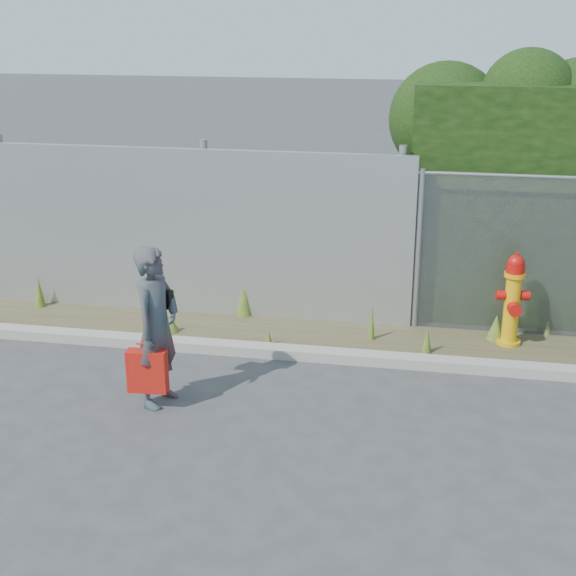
# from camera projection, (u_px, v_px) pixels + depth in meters

# --- Properties ---
(ground) EXTENTS (80.00, 80.00, 0.00)m
(ground) POSITION_uv_depth(u_px,v_px,m) (293.00, 436.00, 7.66)
(ground) COLOR #37373A
(ground) RESTS_ON ground
(curb) EXTENTS (16.00, 0.22, 0.12)m
(curb) POSITION_uv_depth(u_px,v_px,m) (320.00, 355.00, 9.31)
(curb) COLOR gray
(curb) RESTS_ON ground
(weed_strip) EXTENTS (16.00, 1.30, 0.53)m
(weed_strip) POSITION_uv_depth(u_px,v_px,m) (347.00, 331.00, 9.89)
(weed_strip) COLOR #433C26
(weed_strip) RESTS_ON ground
(corrugated_fence) EXTENTS (8.50, 0.21, 2.30)m
(corrugated_fence) POSITION_uv_depth(u_px,v_px,m) (92.00, 228.00, 10.63)
(corrugated_fence) COLOR #AAADB1
(corrugated_fence) RESTS_ON ground
(fire_hydrant) EXTENTS (0.39, 0.35, 1.17)m
(fire_hydrant) POSITION_uv_depth(u_px,v_px,m) (512.00, 301.00, 9.53)
(fire_hydrant) COLOR #DB9E0B
(fire_hydrant) RESTS_ON ground
(woman) EXTENTS (0.54, 0.69, 1.68)m
(woman) POSITION_uv_depth(u_px,v_px,m) (157.00, 327.00, 8.05)
(woman) COLOR #0F6164
(woman) RESTS_ON ground
(red_tote_bag) EXTENTS (0.40, 0.15, 0.52)m
(red_tote_bag) POSITION_uv_depth(u_px,v_px,m) (147.00, 371.00, 8.04)
(red_tote_bag) COLOR #AC2209
(black_shoulder_bag) EXTENTS (0.24, 0.10, 0.18)m
(black_shoulder_bag) POSITION_uv_depth(u_px,v_px,m) (161.00, 299.00, 8.16)
(black_shoulder_bag) COLOR black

